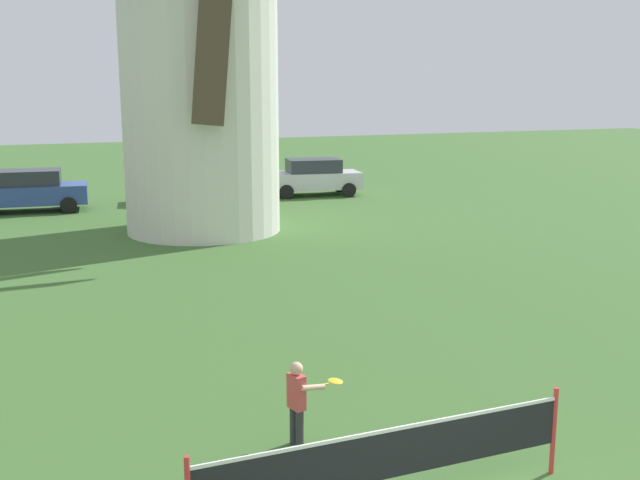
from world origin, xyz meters
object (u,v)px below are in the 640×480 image
object	(u,v)px
tennis_net	(390,455)
player_far	(298,398)
windmill	(199,31)
parked_car_silver	(314,177)
parked_car_blue	(28,190)
parked_car_red	(194,181)

from	to	relation	value
tennis_net	player_far	xyz separation A→B (m)	(-0.37, 1.84, -0.03)
windmill	parked_car_silver	world-z (taller)	windmill
parked_car_blue	player_far	bearing A→B (deg)	-82.71
parked_car_red	parked_car_silver	xyz separation A→B (m)	(5.12, -0.28, 0.00)
player_far	parked_car_red	xyz separation A→B (m)	(3.59, 21.49, 0.15)
parked_car_blue	parked_car_silver	size ratio (longest dim) A/B	1.06
tennis_net	player_far	distance (m)	1.87
parked_car_red	windmill	bearing A→B (deg)	-100.12
player_far	parked_car_blue	world-z (taller)	parked_car_blue
windmill	parked_car_blue	xyz separation A→B (m)	(-5.16, 6.24, -5.46)
windmill	tennis_net	size ratio (longest dim) A/B	3.10
parked_car_red	tennis_net	bearing A→B (deg)	-97.86
windmill	tennis_net	distance (m)	17.91
windmill	parked_car_red	xyz separation A→B (m)	(1.15, 6.44, -5.46)
tennis_net	player_far	bearing A→B (deg)	101.40
player_far	parked_car_silver	xyz separation A→B (m)	(8.71, 21.21, 0.15)
parked_car_blue	windmill	bearing A→B (deg)	-50.38
parked_car_red	parked_car_silver	distance (m)	5.13
tennis_net	parked_car_silver	bearing A→B (deg)	70.10
windmill	parked_car_red	size ratio (longest dim) A/B	3.44
player_far	parked_car_silver	world-z (taller)	parked_car_silver
player_far	parked_car_red	bearing A→B (deg)	80.52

